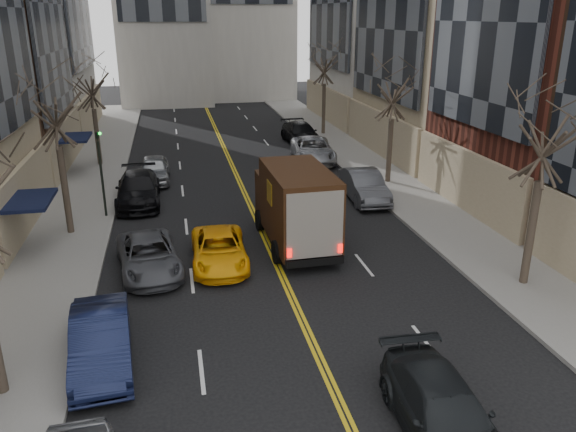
% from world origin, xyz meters
% --- Properties ---
extents(sidewalk_left, '(4.00, 66.00, 0.15)m').
position_xyz_m(sidewalk_left, '(-9.00, 27.00, 0.07)').
color(sidewalk_left, slate).
rests_on(sidewalk_left, ground).
extents(sidewalk_right, '(4.00, 66.00, 0.15)m').
position_xyz_m(sidewalk_right, '(9.00, 27.00, 0.07)').
color(sidewalk_right, slate).
rests_on(sidewalk_right, ground).
extents(tree_lf_mid, '(3.20, 3.20, 8.91)m').
position_xyz_m(tree_lf_mid, '(-8.80, 20.00, 6.60)').
color(tree_lf_mid, '#382D23').
rests_on(tree_lf_mid, sidewalk_left).
extents(tree_lf_far, '(3.20, 3.20, 8.12)m').
position_xyz_m(tree_lf_far, '(-8.80, 33.00, 6.02)').
color(tree_lf_far, '#382D23').
rests_on(tree_lf_far, sidewalk_left).
extents(tree_rt_near, '(3.20, 3.20, 8.71)m').
position_xyz_m(tree_rt_near, '(8.80, 11.00, 6.45)').
color(tree_rt_near, '#382D23').
rests_on(tree_rt_near, sidewalk_right).
extents(tree_rt_mid, '(3.20, 3.20, 8.32)m').
position_xyz_m(tree_rt_mid, '(8.80, 25.00, 6.17)').
color(tree_rt_mid, '#382D23').
rests_on(tree_rt_mid, sidewalk_right).
extents(tree_rt_far, '(3.20, 3.20, 9.11)m').
position_xyz_m(tree_rt_far, '(8.80, 40.00, 6.74)').
color(tree_rt_far, '#382D23').
rests_on(tree_rt_far, sidewalk_right).
extents(traffic_signal, '(0.29, 0.26, 4.70)m').
position_xyz_m(traffic_signal, '(-7.39, 22.00, 2.82)').
color(traffic_signal, black).
rests_on(traffic_signal, sidewalk_left).
extents(ups_truck, '(2.85, 6.65, 3.61)m').
position_xyz_m(ups_truck, '(1.20, 16.70, 1.82)').
color(ups_truck, black).
rests_on(ups_truck, ground).
extents(observer_sedan, '(2.23, 5.05, 1.44)m').
position_xyz_m(observer_sedan, '(2.05, 4.09, 0.72)').
color(observer_sedan, black).
rests_on(observer_sedan, ground).
extents(taxi, '(2.31, 4.79, 1.31)m').
position_xyz_m(taxi, '(-2.31, 15.27, 0.66)').
color(taxi, '#FFAE0A').
rests_on(taxi, ground).
extents(pedestrian, '(0.67, 0.80, 1.88)m').
position_xyz_m(pedestrian, '(1.77, 15.99, 0.94)').
color(pedestrian, black).
rests_on(pedestrian, ground).
extents(parked_lf_b, '(2.06, 4.83, 1.55)m').
position_xyz_m(parked_lf_b, '(-6.30, 8.98, 0.77)').
color(parked_lf_b, '#111736').
rests_on(parked_lf_b, ground).
extents(parked_lf_c, '(2.92, 5.17, 1.36)m').
position_xyz_m(parked_lf_c, '(-5.10, 15.15, 0.68)').
color(parked_lf_c, '#47494F').
rests_on(parked_lf_c, ground).
extents(parked_lf_d, '(2.34, 5.62, 1.62)m').
position_xyz_m(parked_lf_d, '(-5.87, 24.14, 0.81)').
color(parked_lf_d, black).
rests_on(parked_lf_d, ground).
extents(parked_lf_e, '(1.88, 4.55, 1.54)m').
position_xyz_m(parked_lf_e, '(-5.10, 28.37, 0.77)').
color(parked_lf_e, '#94979A').
rests_on(parked_lf_e, ground).
extents(parked_rt_a, '(1.96, 5.06, 1.64)m').
position_xyz_m(parked_rt_a, '(6.30, 22.19, 0.82)').
color(parked_rt_a, '#47494E').
rests_on(parked_rt_a, ground).
extents(parked_rt_b, '(3.41, 6.20, 1.65)m').
position_xyz_m(parked_rt_b, '(5.68, 31.25, 0.82)').
color(parked_rt_b, '#A6A8AD').
rests_on(parked_rt_b, ground).
extents(parked_rt_c, '(2.62, 5.73, 1.62)m').
position_xyz_m(parked_rt_c, '(6.16, 37.04, 0.81)').
color(parked_rt_c, black).
rests_on(parked_rt_c, ground).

